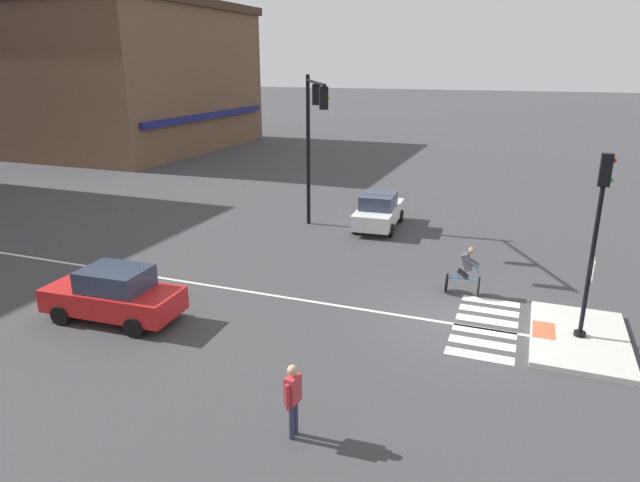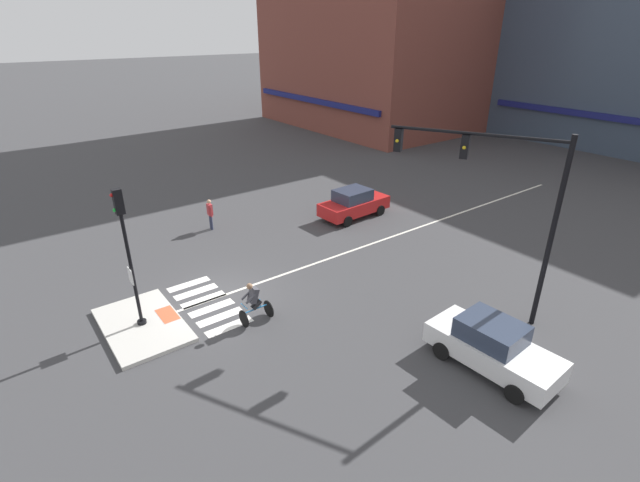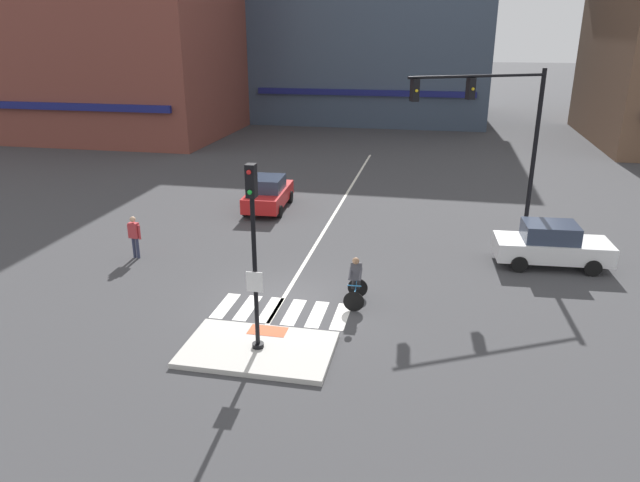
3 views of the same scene
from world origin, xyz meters
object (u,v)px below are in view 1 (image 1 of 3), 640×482
at_px(car_red_westbound_far, 114,294).
at_px(cyclist, 466,270).
at_px(signal_pole, 596,231).
at_px(pedestrian_at_curb_left, 293,395).
at_px(traffic_light_mast, 312,126).
at_px(car_white_cross_right, 379,211).

xyz_separation_m(car_red_westbound_far, cyclist, (5.69, -9.59, 0.06)).
height_order(signal_pole, pedestrian_at_curb_left, signal_pole).
relative_size(signal_pole, pedestrian_at_curb_left, 3.05).
bearing_deg(pedestrian_at_curb_left, car_red_westbound_far, 66.21).
relative_size(signal_pole, cyclist, 3.03).
bearing_deg(signal_pole, pedestrian_at_curb_left, 139.07).
bearing_deg(pedestrian_at_curb_left, cyclist, -14.94).
bearing_deg(cyclist, signal_pole, -122.55).
relative_size(car_red_westbound_far, pedestrian_at_curb_left, 2.50).
distance_m(car_red_westbound_far, pedestrian_at_curb_left, 7.90).
distance_m(signal_pole, traffic_light_mast, 12.72).
bearing_deg(traffic_light_mast, car_white_cross_right, -49.96).
bearing_deg(signal_pole, traffic_light_mast, 57.79).
relative_size(car_red_westbound_far, car_white_cross_right, 1.00).
height_order(signal_pole, cyclist, signal_pole).
distance_m(car_red_westbound_far, cyclist, 11.16).
bearing_deg(car_red_westbound_far, car_white_cross_right, -21.41).
bearing_deg(car_white_cross_right, cyclist, -144.26).
distance_m(cyclist, pedestrian_at_curb_left, 9.19).
relative_size(car_red_westbound_far, cyclist, 2.49).
relative_size(signal_pole, traffic_light_mast, 0.74).
distance_m(traffic_light_mast, car_white_cross_right, 5.16).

